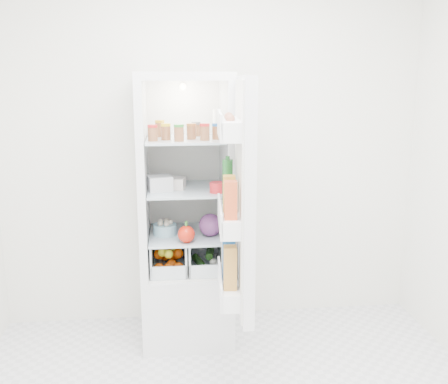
{
  "coord_description": "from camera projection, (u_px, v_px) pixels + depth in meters",
  "views": [
    {
      "loc": [
        -0.3,
        -2.03,
        1.75
      ],
      "look_at": [
        0.03,
        0.95,
        1.08
      ],
      "focal_mm": 40.0,
      "sensor_mm": 36.0,
      "label": 1
    }
  ],
  "objects": [
    {
      "name": "mushroom_bowl",
      "position": [
        165.0,
        229.0,
        3.31
      ],
      "size": [
        0.17,
        0.17,
        0.07
      ],
      "primitive_type": "cylinder",
      "rotation": [
        0.0,
        0.0,
        0.09
      ],
      "color": "#96CCE0",
      "rests_on": "shelf_low"
    },
    {
      "name": "tin_red",
      "position": [
        217.0,
        187.0,
        3.15
      ],
      "size": [
        0.11,
        0.11,
        0.07
      ],
      "primitive_type": "cylinder",
      "rotation": [
        0.0,
        0.0,
        0.11
      ],
      "color": "red",
      "rests_on": "shelf_mid"
    },
    {
      "name": "citrus_pile",
      "position": [
        169.0,
        258.0,
        3.35
      ],
      "size": [
        0.2,
        0.31,
        0.16
      ],
      "color": "#FF5C0D",
      "rests_on": "refrigerator"
    },
    {
      "name": "shelf_top",
      "position": [
        185.0,
        139.0,
        3.21
      ],
      "size": [
        0.49,
        0.53,
        0.02
      ],
      "primitive_type": "cube",
      "color": "#B0C3CF",
      "rests_on": "refrigerator"
    },
    {
      "name": "crisper_left",
      "position": [
        169.0,
        253.0,
        3.37
      ],
      "size": [
        0.23,
        0.46,
        0.22
      ],
      "primitive_type": null,
      "color": "silver",
      "rests_on": "refrigerator"
    },
    {
      "name": "condiment_jars",
      "position": [
        183.0,
        132.0,
        3.15
      ],
      "size": [
        0.46,
        0.34,
        0.08
      ],
      "color": "#B21919",
      "rests_on": "shelf_top"
    },
    {
      "name": "tub_white",
      "position": [
        159.0,
        183.0,
        3.21
      ],
      "size": [
        0.18,
        0.18,
        0.1
      ],
      "primitive_type": "cube",
      "rotation": [
        0.0,
        0.0,
        0.23
      ],
      "color": "silver",
      "rests_on": "shelf_mid"
    },
    {
      "name": "fridge_door",
      "position": [
        240.0,
        203.0,
        2.75
      ],
      "size": [
        0.21,
        0.6,
        1.3
      ],
      "rotation": [
        0.0,
        0.0,
        1.5
      ],
      "color": "silver",
      "rests_on": "refrigerator"
    },
    {
      "name": "shelf_low",
      "position": [
        186.0,
        234.0,
        3.35
      ],
      "size": [
        0.49,
        0.53,
        0.01
      ],
      "primitive_type": "cube",
      "color": "#B0C3CF",
      "rests_on": "refrigerator"
    },
    {
      "name": "refrigerator",
      "position": [
        186.0,
        242.0,
        3.43
      ],
      "size": [
        0.6,
        0.6,
        1.8
      ],
      "color": "silver",
      "rests_on": "ground"
    },
    {
      "name": "bell_pepper",
      "position": [
        186.0,
        234.0,
        3.15
      ],
      "size": [
        0.11,
        0.11,
        0.11
      ],
      "primitive_type": "sphere",
      "color": "red",
      "rests_on": "shelf_low"
    },
    {
      "name": "shelf_mid",
      "position": [
        186.0,
        189.0,
        3.29
      ],
      "size": [
        0.49,
        0.53,
        0.02
      ],
      "primitive_type": "cube",
      "color": "#B0C3CF",
      "rests_on": "refrigerator"
    },
    {
      "name": "squeeze_bottle",
      "position": [
        217.0,
        123.0,
        3.28
      ],
      "size": [
        0.07,
        0.07,
        0.18
      ],
      "primitive_type": "cylinder",
      "rotation": [
        0.0,
        0.0,
        -0.39
      ],
      "color": "white",
      "rests_on": "shelf_top"
    },
    {
      "name": "crisper_right",
      "position": [
        205.0,
        252.0,
        3.39
      ],
      "size": [
        0.23,
        0.46,
        0.22
      ],
      "primitive_type": null,
      "color": "silver",
      "rests_on": "refrigerator"
    },
    {
      "name": "red_cabbage",
      "position": [
        210.0,
        225.0,
        3.28
      ],
      "size": [
        0.15,
        0.15,
        0.15
      ],
      "primitive_type": "sphere",
      "color": "#5B1F52",
      "rests_on": "shelf_low"
    },
    {
      "name": "room_walls",
      "position": [
        242.0,
        120.0,
        2.04
      ],
      "size": [
        3.02,
        3.02,
        2.61
      ],
      "color": "white",
      "rests_on": "ground"
    },
    {
      "name": "foil_tray",
      "position": [
        167.0,
        180.0,
        3.45
      ],
      "size": [
        0.2,
        0.18,
        0.04
      ],
      "primitive_type": "cube",
      "rotation": [
        0.0,
        0.0,
        -0.34
      ],
      "color": "silver",
      "rests_on": "shelf_mid"
    },
    {
      "name": "veg_pile",
      "position": [
        206.0,
        258.0,
        3.4
      ],
      "size": [
        0.16,
        0.3,
        0.1
      ],
      "color": "#1F4B19",
      "rests_on": "refrigerator"
    },
    {
      "name": "tub_cream",
      "position": [
        175.0,
        183.0,
        3.26
      ],
      "size": [
        0.15,
        0.15,
        0.07
      ],
      "primitive_type": "cube",
      "rotation": [
        0.0,
        0.0,
        -0.2
      ],
      "color": "silver",
      "rests_on": "shelf_mid"
    }
  ]
}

